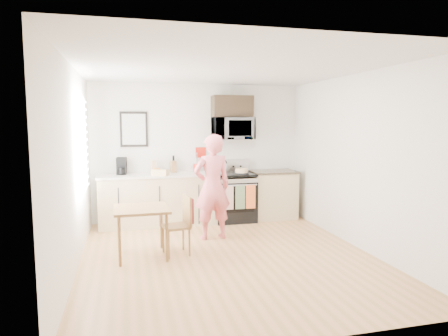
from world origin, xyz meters
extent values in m
plane|color=#A77840|center=(0.00, 0.00, 0.00)|extent=(4.60, 4.60, 0.00)
cube|color=white|center=(0.00, 2.30, 1.30)|extent=(4.00, 0.04, 2.60)
cube|color=white|center=(0.00, -2.30, 1.30)|extent=(4.00, 0.04, 2.60)
cube|color=white|center=(-2.00, 0.00, 1.30)|extent=(0.04, 4.60, 2.60)
cube|color=white|center=(2.00, 0.00, 1.30)|extent=(0.04, 4.60, 2.60)
cube|color=silver|center=(0.00, 0.00, 2.60)|extent=(4.00, 4.60, 0.04)
cube|color=silver|center=(-1.98, 0.80, 1.55)|extent=(0.02, 1.40, 1.50)
cube|color=white|center=(-1.97, 0.80, 1.55)|extent=(0.01, 1.30, 1.40)
cube|color=beige|center=(-0.80, 2.00, 0.45)|extent=(2.10, 0.60, 0.90)
cube|color=beige|center=(-0.80, 2.00, 0.92)|extent=(2.14, 0.64, 0.04)
cube|color=beige|center=(1.43, 2.00, 0.45)|extent=(0.84, 0.60, 0.90)
cube|color=black|center=(1.43, 2.00, 0.92)|extent=(0.88, 0.64, 0.04)
cube|color=black|center=(0.63, 1.97, 0.39)|extent=(0.76, 0.65, 0.77)
cube|color=black|center=(0.63, 1.66, 0.45)|extent=(0.61, 0.02, 0.45)
cube|color=#B2B1B6|center=(0.63, 1.66, 0.78)|extent=(0.74, 0.02, 0.14)
cylinder|color=#B2B1B6|center=(0.63, 1.61, 0.74)|extent=(0.68, 0.02, 0.02)
cube|color=black|center=(0.63, 1.97, 0.90)|extent=(0.76, 0.65, 0.04)
cube|color=#B2B1B6|center=(0.63, 2.25, 1.04)|extent=(0.76, 0.08, 0.24)
cube|color=silver|center=(0.43, 1.61, 0.52)|extent=(0.18, 0.02, 0.44)
cube|color=#516A46|center=(0.65, 1.61, 0.52)|extent=(0.18, 0.02, 0.44)
cube|color=#E15421|center=(0.85, 1.61, 0.52)|extent=(0.18, 0.02, 0.44)
imported|color=#B2B1B6|center=(0.63, 2.08, 1.76)|extent=(0.76, 0.51, 0.42)
cube|color=black|center=(0.63, 2.12, 2.18)|extent=(0.76, 0.35, 0.40)
cube|color=black|center=(-1.20, 2.28, 1.75)|extent=(0.50, 0.03, 0.65)
cube|color=#A6ABA2|center=(-1.20, 2.26, 1.75)|extent=(0.42, 0.01, 0.56)
cube|color=red|center=(0.05, 2.28, 1.30)|extent=(0.20, 0.02, 0.20)
imported|color=#DA3B57|center=(-0.03, 0.90, 0.85)|extent=(0.67, 0.49, 1.69)
cube|color=brown|center=(-1.17, 0.27, 0.68)|extent=(0.75, 0.75, 0.04)
cylinder|color=brown|center=(-1.47, -0.05, 0.33)|extent=(0.04, 0.04, 0.66)
cylinder|color=brown|center=(-0.85, -0.03, 0.33)|extent=(0.04, 0.04, 0.66)
cylinder|color=brown|center=(-1.48, 0.57, 0.33)|extent=(0.04, 0.04, 0.66)
cylinder|color=brown|center=(-0.87, 0.59, 0.33)|extent=(0.04, 0.04, 0.66)
cube|color=brown|center=(-0.69, 0.26, 0.41)|extent=(0.40, 0.40, 0.04)
cube|color=brown|center=(-0.53, 0.28, 0.63)|extent=(0.09, 0.35, 0.42)
cube|color=#580F19|center=(-0.50, 0.29, 0.64)|extent=(0.10, 0.32, 0.35)
cylinder|color=brown|center=(-0.82, 0.09, 0.19)|extent=(0.03, 0.03, 0.39)
cylinder|color=brown|center=(-0.52, 0.13, 0.19)|extent=(0.03, 0.03, 0.39)
cylinder|color=brown|center=(-0.86, 0.38, 0.19)|extent=(0.03, 0.03, 0.39)
cylinder|color=brown|center=(-0.57, 0.43, 0.19)|extent=(0.03, 0.03, 0.39)
cube|color=brown|center=(-0.49, 2.20, 1.05)|extent=(0.11, 0.15, 0.22)
cylinder|color=red|center=(-0.04, 2.22, 1.02)|extent=(0.12, 0.12, 0.15)
imported|color=white|center=(-0.82, 2.09, 0.97)|extent=(0.27, 0.27, 0.06)
cube|color=tan|center=(-0.87, 2.14, 1.06)|extent=(0.11, 0.11, 0.24)
cube|color=black|center=(-1.44, 2.12, 1.09)|extent=(0.19, 0.23, 0.31)
cylinder|color=black|center=(-1.44, 2.02, 1.02)|extent=(0.12, 0.12, 0.12)
cube|color=#E0C876|center=(-0.78, 1.78, 0.99)|extent=(0.32, 0.26, 0.11)
cylinder|color=black|center=(0.74, 1.84, 0.93)|extent=(0.28, 0.28, 0.01)
cylinder|color=tan|center=(0.74, 1.84, 0.98)|extent=(0.23, 0.23, 0.07)
sphere|color=white|center=(0.44, 2.13, 1.03)|extent=(0.20, 0.20, 0.20)
cone|color=white|center=(0.44, 2.13, 1.13)|extent=(0.06, 0.06, 0.06)
torus|color=black|center=(0.44, 2.13, 1.09)|extent=(0.18, 0.02, 0.18)
cylinder|color=#B2B1B6|center=(0.35, 1.90, 0.97)|extent=(0.20, 0.20, 0.10)
cylinder|color=black|center=(0.36, 1.75, 1.01)|extent=(0.04, 0.18, 0.02)
camera|label=1|loc=(-1.36, -5.27, 1.87)|focal=32.00mm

